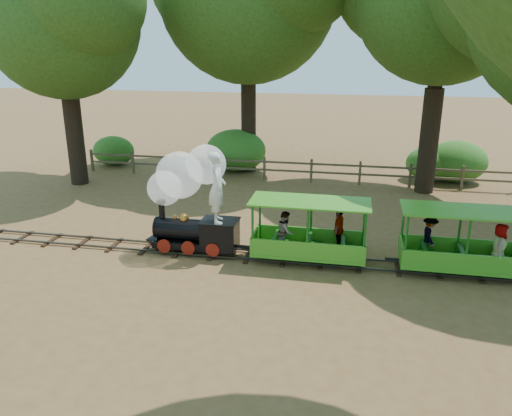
% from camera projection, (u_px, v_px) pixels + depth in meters
% --- Properties ---
extents(ground, '(90.00, 90.00, 0.00)m').
position_uv_depth(ground, '(248.00, 257.00, 13.79)').
color(ground, olive).
rests_on(ground, ground).
extents(track, '(22.00, 1.00, 0.10)m').
position_uv_depth(track, '(248.00, 255.00, 13.77)').
color(track, '#3F3D3A').
rests_on(track, ground).
extents(locomotive, '(2.73, 1.29, 3.14)m').
position_uv_depth(locomotive, '(189.00, 191.00, 13.58)').
color(locomotive, black).
rests_on(locomotive, ground).
extents(carriage_front, '(3.13, 1.28, 1.62)m').
position_uv_depth(carriage_front, '(310.00, 237.00, 13.27)').
color(carriage_front, green).
rests_on(carriage_front, track).
extents(carriage_rear, '(3.13, 1.34, 1.62)m').
position_uv_depth(carriage_rear, '(461.00, 247.00, 12.57)').
color(carriage_rear, green).
rests_on(carriage_rear, track).
extents(oak_nw, '(7.45, 6.56, 9.42)m').
position_uv_depth(oak_nw, '(61.00, 11.00, 18.87)').
color(oak_nw, '#2D2116').
rests_on(oak_nw, ground).
extents(fence, '(18.10, 0.10, 1.00)m').
position_uv_depth(fence, '(288.00, 168.00, 21.05)').
color(fence, brown).
rests_on(fence, ground).
extents(shrub_west, '(2.01, 1.54, 1.39)m').
position_uv_depth(shrub_west, '(114.00, 151.00, 23.79)').
color(shrub_west, '#2D6B1E').
rests_on(shrub_west, ground).
extents(shrub_mid_w, '(2.75, 2.12, 1.91)m').
position_uv_depth(shrub_mid_w, '(236.00, 150.00, 22.61)').
color(shrub_mid_w, '#2D6B1E').
rests_on(shrub_mid_w, ground).
extents(shrub_mid_e, '(2.14, 1.65, 1.48)m').
position_uv_depth(shrub_mid_e, '(432.00, 163.00, 21.11)').
color(shrub_mid_e, '#2D6B1E').
rests_on(shrub_mid_e, ground).
extents(shrub_east, '(2.52, 1.94, 1.74)m').
position_uv_depth(shrub_east, '(456.00, 161.00, 20.89)').
color(shrub_east, '#2D6B1E').
rests_on(shrub_east, ground).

